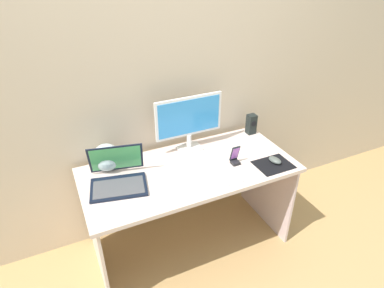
{
  "coord_description": "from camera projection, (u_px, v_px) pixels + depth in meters",
  "views": [
    {
      "loc": [
        -0.76,
        -1.67,
        2.0
      ],
      "look_at": [
        0.01,
        -0.02,
        0.91
      ],
      "focal_mm": 30.81,
      "sensor_mm": 36.0,
      "label": 1
    }
  ],
  "objects": [
    {
      "name": "ground_plane",
      "position": [
        190.0,
        242.0,
        2.6
      ],
      "size": [
        8.0,
        8.0,
        0.0
      ],
      "primitive_type": "plane",
      "color": "tan"
    },
    {
      "name": "wall_back",
      "position": [
        165.0,
        75.0,
        2.27
      ],
      "size": [
        6.0,
        0.04,
        2.5
      ],
      "primitive_type": "cube",
      "color": "#C0AD94",
      "rests_on": "ground_plane"
    },
    {
      "name": "desk",
      "position": [
        190.0,
        185.0,
        2.31
      ],
      "size": [
        1.45,
        0.67,
        0.71
      ],
      "color": "beige",
      "rests_on": "ground_plane"
    },
    {
      "name": "monitor",
      "position": [
        189.0,
        120.0,
        2.34
      ],
      "size": [
        0.5,
        0.14,
        0.41
      ],
      "color": "silver",
      "rests_on": "desk"
    },
    {
      "name": "speaker_right",
      "position": [
        251.0,
        124.0,
        2.63
      ],
      "size": [
        0.07,
        0.07,
        0.16
      ],
      "color": "black",
      "rests_on": "desk"
    },
    {
      "name": "laptop",
      "position": [
        118.0,
        177.0,
        2.07
      ],
      "size": [
        0.4,
        0.38,
        0.23
      ],
      "color": "black",
      "rests_on": "desk"
    },
    {
      "name": "fishbowl",
      "position": [
        106.0,
        157.0,
        2.19
      ],
      "size": [
        0.19,
        0.19,
        0.19
      ],
      "primitive_type": "sphere",
      "color": "silver",
      "rests_on": "desk"
    },
    {
      "name": "keyboard_external",
      "position": [
        210.0,
        184.0,
        2.08
      ],
      "size": [
        0.42,
        0.14,
        0.01
      ],
      "primitive_type": "cube",
      "rotation": [
        0.0,
        0.0,
        -0.03
      ],
      "color": "white",
      "rests_on": "desk"
    },
    {
      "name": "mousepad",
      "position": [
        273.0,
        165.0,
        2.27
      ],
      "size": [
        0.25,
        0.2,
        0.0
      ],
      "primitive_type": "cube",
      "color": "black",
      "rests_on": "desk"
    },
    {
      "name": "mouse",
      "position": [
        275.0,
        160.0,
        2.29
      ],
      "size": [
        0.08,
        0.11,
        0.04
      ],
      "primitive_type": "ellipsoid",
      "rotation": [
        0.0,
        0.0,
        0.2
      ],
      "color": "#4C534E",
      "rests_on": "mousepad"
    },
    {
      "name": "phone_in_dock",
      "position": [
        235.0,
        158.0,
        2.27
      ],
      "size": [
        0.06,
        0.06,
        0.14
      ],
      "color": "black",
      "rests_on": "desk"
    }
  ]
}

